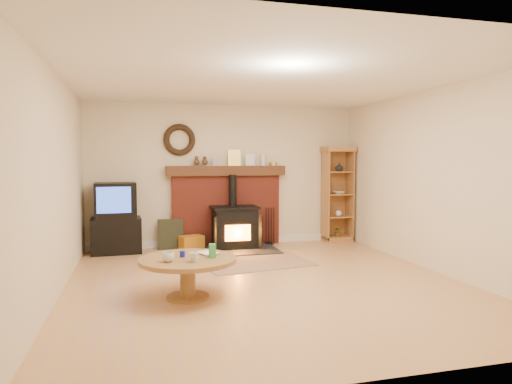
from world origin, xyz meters
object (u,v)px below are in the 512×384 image
object	(u,v)px
curio_cabinet	(337,194)
wood_stove	(235,228)
tv_unit	(116,219)
coffee_table	(188,265)

from	to	relation	value
curio_cabinet	wood_stove	bearing A→B (deg)	-172.47
wood_stove	tv_unit	xyz separation A→B (m)	(-2.03, 0.19, 0.20)
tv_unit	wood_stove	bearing A→B (deg)	-5.41
wood_stove	curio_cabinet	bearing A→B (deg)	7.53
wood_stove	coffee_table	distance (m)	2.94
coffee_table	tv_unit	bearing A→B (deg)	107.34
tv_unit	coffee_table	distance (m)	3.05
curio_cabinet	tv_unit	bearing A→B (deg)	-178.82
tv_unit	curio_cabinet	distance (m)	4.15
wood_stove	curio_cabinet	size ratio (longest dim) A/B	0.76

